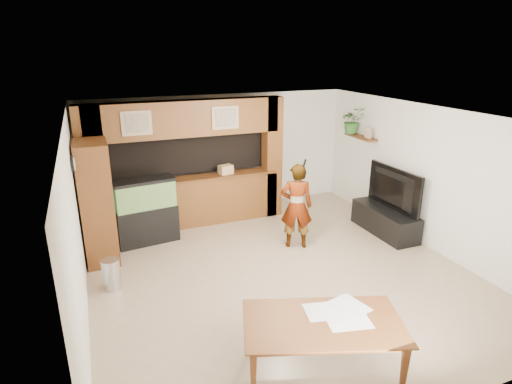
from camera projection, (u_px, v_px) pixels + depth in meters
name	position (u px, v px, depth m)	size (l,w,h in m)	color
floor	(278.00, 271.00, 7.20)	(6.50, 6.50, 0.00)	#9D8A6D
ceiling	(281.00, 116.00, 6.35)	(6.50, 6.50, 0.00)	white
wall_back	(219.00, 153.00, 9.63)	(6.00, 6.00, 0.00)	silver
wall_left	(76.00, 226.00, 5.72)	(6.50, 6.50, 0.00)	silver
wall_right	(428.00, 178.00, 7.83)	(6.50, 6.50, 0.00)	silver
partition	(183.00, 163.00, 8.75)	(4.20, 0.99, 2.60)	brown
wall_clock	(73.00, 164.00, 6.42)	(0.05, 0.25, 0.25)	black
wall_shelf	(361.00, 137.00, 9.36)	(0.25, 0.90, 0.04)	brown
pantry_cabinet	(97.00, 203.00, 7.27)	(0.53, 0.86, 2.11)	brown
trash_can	(111.00, 274.00, 6.58)	(0.27, 0.27, 0.50)	#B2B2B7
aquarium	(146.00, 212.00, 8.06)	(1.14, 0.43, 1.26)	black
tv_stand	(385.00, 221.00, 8.60)	(0.56, 1.53, 0.51)	black
television	(388.00, 189.00, 8.38)	(1.44, 0.19, 0.83)	black
photo_frame	(368.00, 133.00, 9.08)	(0.03, 0.16, 0.22)	tan
potted_plant	(352.00, 121.00, 9.52)	(0.52, 0.45, 0.58)	#2F6327
person	(296.00, 206.00, 7.83)	(0.59, 0.39, 1.61)	tan
microphone	(305.00, 163.00, 7.43)	(0.04, 0.04, 0.16)	black
dining_table	(323.00, 347.00, 4.89)	(1.80, 1.00, 0.63)	brown
newspaper_a	(348.00, 321.00, 4.84)	(0.49, 0.36, 0.01)	silver
newspaper_b	(342.00, 309.00, 5.04)	(0.60, 0.43, 0.01)	silver
newspaper_c	(326.00, 311.00, 5.02)	(0.50, 0.36, 0.01)	silver
counter_box	(226.00, 170.00, 8.94)	(0.28, 0.19, 0.19)	tan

